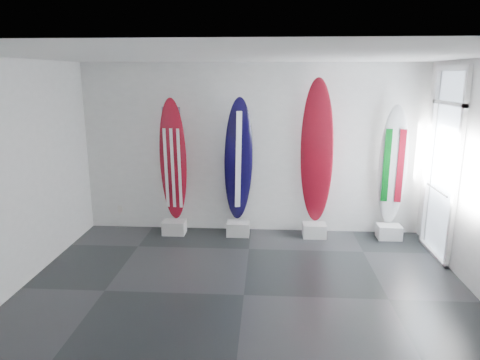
# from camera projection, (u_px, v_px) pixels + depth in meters

# --- Properties ---
(floor) EXTENTS (6.00, 6.00, 0.00)m
(floor) POSITION_uv_depth(u_px,v_px,m) (244.00, 295.00, 5.67)
(floor) COLOR black
(floor) RESTS_ON ground
(ceiling) EXTENTS (6.00, 6.00, 0.00)m
(ceiling) POSITION_uv_depth(u_px,v_px,m) (244.00, 56.00, 4.96)
(ceiling) COLOR white
(ceiling) RESTS_ON wall_back
(wall_back) EXTENTS (6.00, 0.00, 6.00)m
(wall_back) POSITION_uv_depth(u_px,v_px,m) (252.00, 149.00, 7.74)
(wall_back) COLOR silver
(wall_back) RESTS_ON ground
(wall_front) EXTENTS (6.00, 0.00, 6.00)m
(wall_front) POSITION_uv_depth(u_px,v_px,m) (224.00, 274.00, 2.89)
(wall_front) COLOR silver
(wall_front) RESTS_ON ground
(wall_left) EXTENTS (0.00, 5.00, 5.00)m
(wall_left) POSITION_uv_depth(u_px,v_px,m) (7.00, 180.00, 5.50)
(wall_left) COLOR silver
(wall_left) RESTS_ON ground
(display_block_usa) EXTENTS (0.40, 0.30, 0.24)m
(display_block_usa) POSITION_uv_depth(u_px,v_px,m) (174.00, 227.00, 7.84)
(display_block_usa) COLOR silver
(display_block_usa) RESTS_ON floor
(surfboard_usa) EXTENTS (0.51, 0.23, 2.18)m
(surfboard_usa) POSITION_uv_depth(u_px,v_px,m) (173.00, 160.00, 7.65)
(surfboard_usa) COLOR maroon
(surfboard_usa) RESTS_ON display_block_usa
(display_block_navy) EXTENTS (0.40, 0.30, 0.24)m
(display_block_navy) POSITION_uv_depth(u_px,v_px,m) (238.00, 229.00, 7.77)
(display_block_navy) COLOR silver
(display_block_navy) RESTS_ON floor
(surfboard_navy) EXTENTS (0.56, 0.41, 2.20)m
(surfboard_navy) POSITION_uv_depth(u_px,v_px,m) (239.00, 161.00, 7.58)
(surfboard_navy) COLOR black
(surfboard_navy) RESTS_ON display_block_navy
(display_block_swiss) EXTENTS (0.40, 0.30, 0.24)m
(display_block_swiss) POSITION_uv_depth(u_px,v_px,m) (314.00, 230.00, 7.68)
(display_block_swiss) COLOR silver
(display_block_swiss) RESTS_ON floor
(surfboard_swiss) EXTENTS (0.61, 0.39, 2.52)m
(surfboard_swiss) POSITION_uv_depth(u_px,v_px,m) (317.00, 152.00, 7.46)
(surfboard_swiss) COLOR maroon
(surfboard_swiss) RESTS_ON display_block_swiss
(display_block_italy) EXTENTS (0.40, 0.30, 0.24)m
(display_block_italy) POSITION_uv_depth(u_px,v_px,m) (389.00, 232.00, 7.61)
(display_block_italy) COLOR silver
(display_block_italy) RESTS_ON floor
(surfboard_italy) EXTENTS (0.49, 0.26, 2.08)m
(surfboard_italy) POSITION_uv_depth(u_px,v_px,m) (393.00, 166.00, 7.43)
(surfboard_italy) COLOR white
(surfboard_italy) RESTS_ON display_block_italy
(wall_outlet) EXTENTS (0.09, 0.02, 0.13)m
(wall_outlet) POSITION_uv_depth(u_px,v_px,m) (120.00, 209.00, 8.14)
(wall_outlet) COLOR silver
(wall_outlet) RESTS_ON wall_back
(glass_door) EXTENTS (0.12, 1.16, 2.85)m
(glass_door) POSITION_uv_depth(u_px,v_px,m) (443.00, 166.00, 6.65)
(glass_door) COLOR white
(glass_door) RESTS_ON floor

